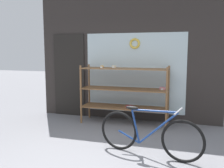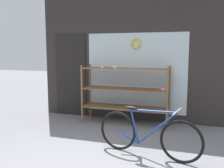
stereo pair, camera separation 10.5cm
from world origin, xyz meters
name	(u,v)px [view 2 (the right image)]	position (x,y,z in m)	size (l,w,h in m)	color
ground_plane	(81,167)	(0.00, 0.00, 0.00)	(30.00, 30.00, 0.00)	slate
storefront_facade	(126,60)	(-0.05, 2.75, 1.46)	(4.48, 0.13, 3.01)	#2D2826
display_case	(126,89)	(0.05, 2.34, 0.80)	(1.99, 0.56, 1.35)	brown
bicycle	(147,134)	(0.84, 0.69, 0.36)	(1.71, 0.52, 0.80)	black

